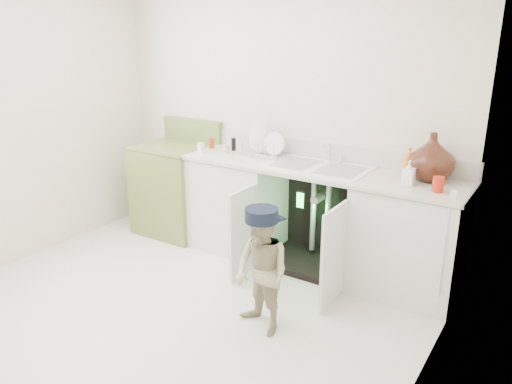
# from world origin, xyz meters

# --- Properties ---
(ground) EXTENTS (3.50, 3.50, 0.00)m
(ground) POSITION_xyz_m (0.00, 0.00, 0.00)
(ground) COLOR beige
(ground) RESTS_ON ground
(room_shell) EXTENTS (6.00, 5.50, 1.26)m
(room_shell) POSITION_xyz_m (0.00, 0.00, 1.25)
(room_shell) COLOR silver
(room_shell) RESTS_ON ground
(counter_run) EXTENTS (2.44, 1.02, 1.26)m
(counter_run) POSITION_xyz_m (0.59, 1.21, 0.48)
(counter_run) COLOR silver
(counter_run) RESTS_ON ground
(avocado_stove) EXTENTS (0.72, 0.65, 1.12)m
(avocado_stove) POSITION_xyz_m (-1.01, 1.18, 0.46)
(avocado_stove) COLOR olive
(avocado_stove) RESTS_ON ground
(repair_worker) EXTENTS (0.51, 0.97, 0.89)m
(repair_worker) POSITION_xyz_m (0.69, 0.12, 0.45)
(repair_worker) COLOR tan
(repair_worker) RESTS_ON ground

